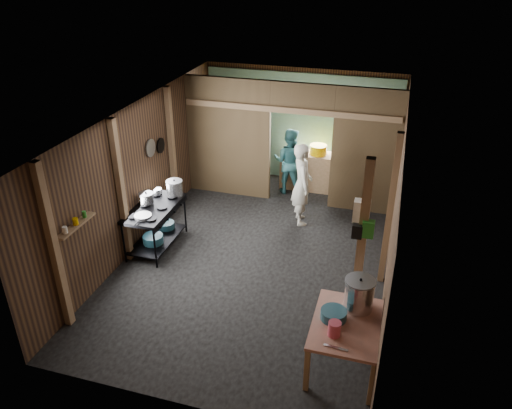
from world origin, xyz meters
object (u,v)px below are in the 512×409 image
(gas_range, at_px, (156,227))
(pink_bucket, at_px, (334,329))
(yellow_tub, at_px, (318,150))
(prep_table, at_px, (345,344))
(stock_pot, at_px, (359,295))
(cook, at_px, (302,184))
(stove_pot_large, at_px, (175,188))

(gas_range, relative_size, pink_bucket, 7.19)
(pink_bucket, distance_m, yellow_tub, 5.63)
(pink_bucket, xyz_separation_m, yellow_tub, (-1.19, 5.50, 0.14))
(gas_range, distance_m, yellow_tub, 4.07)
(prep_table, bearing_deg, stock_pot, 74.36)
(yellow_tub, height_order, cook, cook)
(gas_range, relative_size, stock_pot, 2.95)
(yellow_tub, bearing_deg, stock_pot, -73.88)
(stove_pot_large, relative_size, pink_bucket, 1.62)
(prep_table, height_order, stock_pot, stock_pot)
(stove_pot_large, relative_size, stock_pot, 0.67)
(gas_range, xyz_separation_m, yellow_tub, (2.39, 3.25, 0.54))
(stock_pot, bearing_deg, yellow_tub, 106.12)
(pink_bucket, xyz_separation_m, cook, (-1.22, 3.91, 0.02))
(stove_pot_large, distance_m, yellow_tub, 3.50)
(pink_bucket, bearing_deg, gas_range, 147.87)
(prep_table, height_order, stove_pot_large, stove_pot_large)
(gas_range, xyz_separation_m, cook, (2.36, 1.66, 0.42))
(gas_range, distance_m, pink_bucket, 4.25)
(gas_range, relative_size, prep_table, 1.15)
(stove_pot_large, distance_m, stock_pot, 4.24)
(gas_range, bearing_deg, prep_table, -28.09)
(stove_pot_large, bearing_deg, yellow_tub, 50.67)
(stock_pot, bearing_deg, gas_range, 156.58)
(cook, bearing_deg, gas_range, 103.94)
(yellow_tub, distance_m, cook, 1.60)
(gas_range, height_order, stock_pot, stock_pot)
(cook, bearing_deg, pink_bucket, 176.13)
(cook, bearing_deg, stove_pot_large, 95.80)
(stock_pot, bearing_deg, stove_pot_large, 148.89)
(gas_range, height_order, yellow_tub, yellow_tub)
(stove_pot_large, bearing_deg, stock_pot, -31.11)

